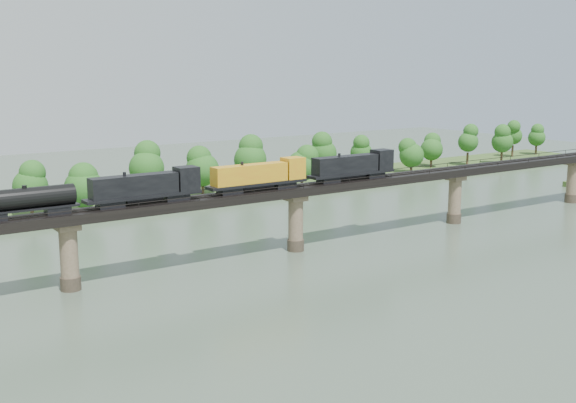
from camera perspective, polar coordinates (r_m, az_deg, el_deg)
ground at (r=105.44m, az=10.06°, el=-7.26°), size 400.00×400.00×0.00m
far_bank at (r=174.32m, az=-9.80°, el=0.21°), size 300.00×24.00×1.60m
bridge at (r=126.34m, az=0.61°, el=-1.50°), size 236.00×30.00×11.50m
bridge_superstructure at (r=125.14m, az=0.62°, el=1.33°), size 220.00×4.90×0.75m
far_treeline at (r=165.75m, az=-11.82°, el=2.41°), size 289.06×17.54×13.60m
freight_train at (r=117.21m, az=-5.19°, el=1.71°), size 74.48×2.90×5.13m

